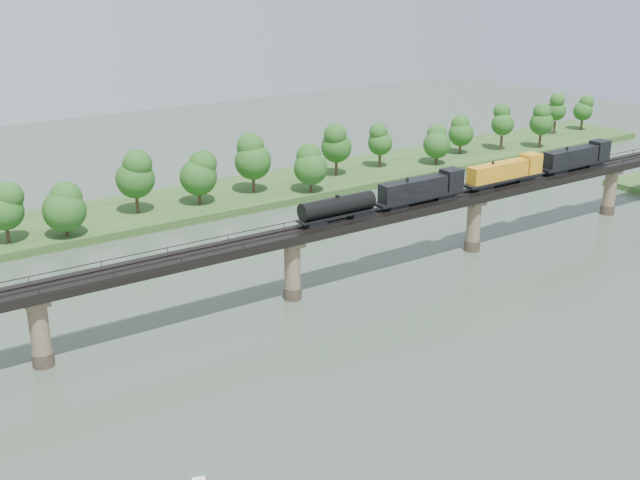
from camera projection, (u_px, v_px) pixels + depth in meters
ground at (413, 374)px, 106.61m from camera, size 400.00×400.00×0.00m
far_bank at (156, 209)px, 172.56m from camera, size 300.00×24.00×1.60m
bridge at (292, 267)px, 128.14m from camera, size 236.00×30.00×11.50m
bridge_superstructure at (292, 230)px, 126.01m from camera, size 220.00×4.90×0.75m
far_treeline at (124, 184)px, 162.03m from camera, size 289.06×17.54×13.60m
freight_train at (477, 178)px, 146.53m from camera, size 75.36×2.94×5.19m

